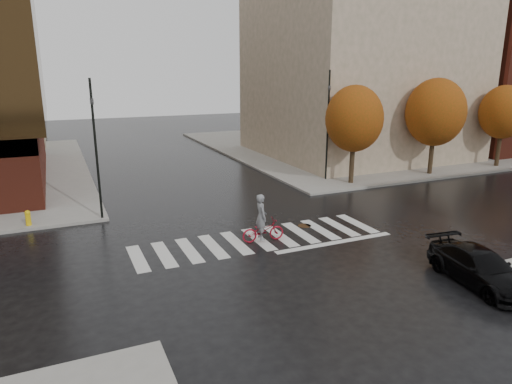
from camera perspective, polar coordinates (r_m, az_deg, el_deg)
ground at (r=20.75m, az=0.89°, el=-6.38°), size 120.00×120.00×0.00m
sidewalk_ne at (r=48.87m, az=13.08°, el=5.83°), size 30.00×30.00×0.15m
crosswalk at (r=21.17m, az=0.32°, el=-5.91°), size 12.00×3.00×0.01m
building_ne_tan at (r=42.72m, az=12.66°, el=16.81°), size 16.00×16.00×18.00m
building_ne_brick at (r=53.05m, az=27.65°, el=12.93°), size 14.00×14.00×14.00m
tree_ne_a at (r=30.97m, az=12.19°, el=8.93°), size 3.80×3.80×6.50m
tree_ne_b at (r=35.51m, az=21.52°, el=9.24°), size 4.20×4.20×6.89m
tree_ne_c at (r=40.78m, az=28.54°, el=8.75°), size 3.60×3.60×6.31m
sedan at (r=18.64m, az=26.17°, el=-8.45°), size 2.31×4.58×1.28m
cyclist at (r=20.69m, az=0.80°, el=-4.20°), size 2.01×0.84×2.23m
traffic_light_nw at (r=24.14m, az=-19.45°, el=6.00°), size 0.20×0.18×7.05m
traffic_light_ne at (r=31.73m, az=8.99°, el=9.11°), size 0.16×0.19×7.42m
fire_hydrant at (r=25.07m, az=-26.62°, el=-2.82°), size 0.28×0.28×0.77m
manhole at (r=23.06m, az=6.07°, el=-4.21°), size 0.75×0.75×0.01m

